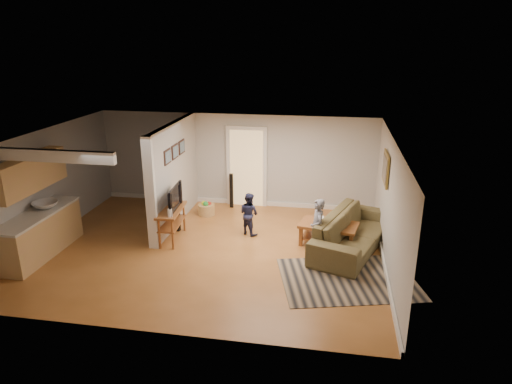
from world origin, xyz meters
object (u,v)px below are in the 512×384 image
sofa (351,248)px  speaker_left (177,211)px  child (316,255)px  speaker_right (231,191)px  coffee_table (329,228)px  toddler (249,233)px  toy_basket (206,209)px  tv_console (172,212)px

sofa → speaker_left: 4.13m
child → speaker_right: bearing=-152.4°
coffee_table → speaker_left: 3.60m
speaker_right → toddler: size_ratio=0.94×
speaker_right → toy_basket: size_ratio=2.16×
coffee_table → speaker_right: bearing=144.1°
tv_console → speaker_left: 0.52m
speaker_left → toy_basket: speaker_left is taller
coffee_table → toddler: bearing=172.0°
speaker_right → coffee_table: bearing=-39.4°
sofa → coffee_table: coffee_table is taller
sofa → child: (-0.75, -0.47, 0.00)m
coffee_table → speaker_right: 3.29m
speaker_left → child: 3.46m
speaker_left → child: bearing=1.5°
toddler → tv_console: bearing=52.5°
speaker_left → toddler: (1.72, 0.12, -0.52)m
toy_basket → child: child is taller
tv_console → speaker_right: (0.86, 2.29, -0.20)m
sofa → toy_basket: 3.95m
speaker_left → toy_basket: size_ratio=2.34×
sofa → speaker_right: size_ratio=2.85×
tv_console → speaker_right: 2.45m
coffee_table → toy_basket: coffee_table is taller
toy_basket → coffee_table: bearing=-21.6°
sofa → tv_console: tv_console is taller
speaker_right → toddler: 1.91m
speaker_left → sofa: bearing=10.2°
toy_basket → child: bearing=-32.6°
coffee_table → child: 0.77m
toy_basket → speaker_right: bearing=51.9°
sofa → tv_console: size_ratio=2.25×
child → toddler: bearing=-134.4°
speaker_left → speaker_right: 2.02m
child → toddler: 1.84m
coffee_table → toddler: (-1.87, 0.26, -0.38)m
speaker_left → child: size_ratio=0.81×
speaker_right → child: speaker_right is taller
sofa → toddler: bearing=99.9°
coffee_table → toy_basket: size_ratio=3.11×
tv_console → child: 3.35m
sofa → toddler: size_ratio=2.67×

